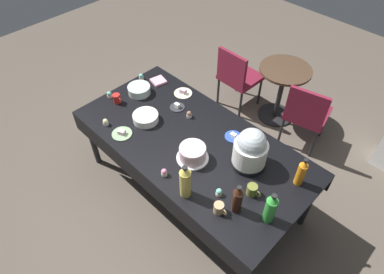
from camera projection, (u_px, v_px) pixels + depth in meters
ground at (192, 189)px, 3.53m from camera, size 9.00×9.00×0.00m
potluck_table at (192, 146)px, 3.04m from camera, size 2.20×1.10×0.75m
frosted_layer_cake at (193, 153)px, 2.80m from camera, size 0.28×0.28×0.14m
slow_cooker at (250, 150)px, 2.68m from camera, size 0.29×0.29×0.38m
glass_salad_bowl at (139, 90)px, 3.43m from camera, size 0.23×0.23×0.08m
ceramic_snack_bowl at (146, 117)px, 3.15m from camera, size 0.24×0.24×0.07m
dessert_plate_sage at (122, 133)px, 3.04m from camera, size 0.19×0.19×0.05m
dessert_plate_cobalt at (233, 136)px, 3.02m from camera, size 0.16×0.16×0.04m
dessert_plate_charcoal at (177, 107)px, 3.29m from camera, size 0.15×0.15×0.05m
dessert_plate_cream at (183, 93)px, 3.44m from camera, size 0.19×0.19×0.05m
cupcake_vanilla at (141, 77)px, 3.60m from camera, size 0.05×0.05×0.07m
cupcake_rose at (219, 192)px, 2.57m from camera, size 0.05×0.05×0.07m
cupcake_berry at (164, 172)px, 2.71m from camera, size 0.05×0.05×0.07m
cupcake_lemon at (109, 95)px, 3.39m from camera, size 0.05×0.05×0.07m
cupcake_mint at (189, 114)px, 3.19m from camera, size 0.05×0.05×0.07m
cupcake_cocoa at (106, 122)px, 3.11m from camera, size 0.05×0.05×0.07m
soda_bottle_ginger_ale at (185, 182)px, 2.49m from camera, size 0.09×0.09×0.33m
soda_bottle_cola at (237, 199)px, 2.41m from camera, size 0.08×0.08×0.28m
soda_bottle_orange_juice at (301, 172)px, 2.58m from camera, size 0.07×0.07×0.28m
soda_bottle_lime_soda at (270, 208)px, 2.35m from camera, size 0.08×0.08×0.30m
coffee_mug_tan at (219, 208)px, 2.46m from camera, size 0.12×0.08×0.09m
coffee_mug_red at (117, 99)px, 3.32m from camera, size 0.12×0.08×0.09m
coffee_mug_olive at (252, 190)px, 2.57m from camera, size 0.12×0.08×0.09m
paper_napkin_stack at (158, 81)px, 3.58m from camera, size 0.17×0.17×0.02m
maroon_chair_left at (237, 75)px, 4.11m from camera, size 0.45×0.45×0.85m
maroon_chair_right at (306, 112)px, 3.64m from camera, size 0.53×0.53×0.85m
round_cafe_table at (282, 84)px, 3.97m from camera, size 0.60×0.60×0.72m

